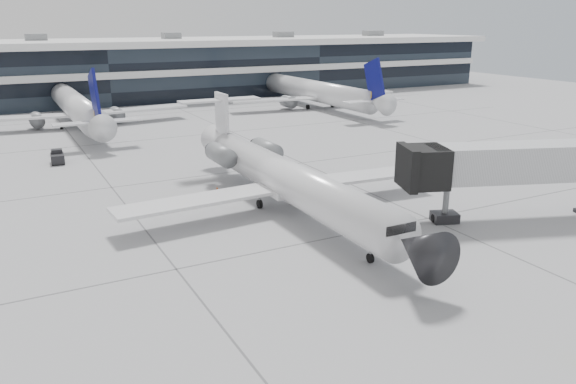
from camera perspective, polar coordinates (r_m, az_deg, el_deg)
ground at (r=39.18m, az=2.88°, el=-4.98°), size 220.00×220.00×0.00m
terminal at (r=115.13m, az=-18.69°, el=11.32°), size 170.00×22.00×10.00m
bg_jet_center at (r=88.09m, az=-20.53°, el=6.35°), size 32.00×40.00×9.60m
bg_jet_right at (r=101.04m, az=2.70°, el=8.65°), size 32.00×40.00×9.60m
regional_jet at (r=44.67m, az=-0.28°, el=1.47°), size 27.40×34.05×7.88m
jet_bridge at (r=46.32m, az=23.81°, el=2.77°), size 18.38×9.31×6.06m
traffic_cone at (r=50.06m, az=-7.21°, el=0.20°), size 0.48×0.48×0.62m
far_tug at (r=65.02m, az=-22.38°, el=3.27°), size 1.48×2.34×1.44m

